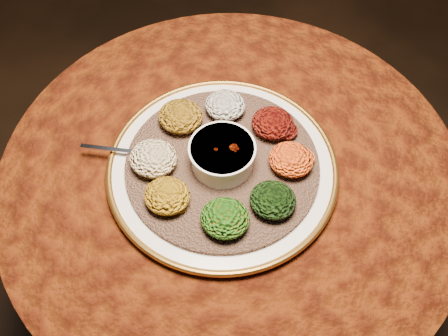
% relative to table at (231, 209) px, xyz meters
% --- Properties ---
extents(table, '(0.96, 0.96, 0.73)m').
position_rel_table_xyz_m(table, '(0.00, 0.00, 0.00)').
color(table, black).
rests_on(table, ground).
extents(platter, '(0.51, 0.51, 0.02)m').
position_rel_table_xyz_m(platter, '(-0.01, -0.02, 0.19)').
color(platter, beige).
rests_on(platter, table).
extents(injera, '(0.46, 0.46, 0.01)m').
position_rel_table_xyz_m(injera, '(-0.01, -0.02, 0.20)').
color(injera, brown).
rests_on(injera, platter).
extents(stew_bowl, '(0.13, 0.13, 0.05)m').
position_rel_table_xyz_m(stew_bowl, '(-0.01, -0.02, 0.24)').
color(stew_bowl, white).
rests_on(stew_bowl, injera).
extents(spoon, '(0.15, 0.04, 0.01)m').
position_rel_table_xyz_m(spoon, '(-0.19, -0.05, 0.21)').
color(spoon, silver).
rests_on(spoon, injera).
extents(portion_ayib, '(0.09, 0.08, 0.04)m').
position_rel_table_xyz_m(portion_ayib, '(-0.05, 0.11, 0.23)').
color(portion_ayib, beige).
rests_on(portion_ayib, injera).
extents(portion_kitfo, '(0.09, 0.08, 0.04)m').
position_rel_table_xyz_m(portion_kitfo, '(0.06, 0.10, 0.23)').
color(portion_kitfo, black).
rests_on(portion_kitfo, injera).
extents(portion_tikil, '(0.09, 0.08, 0.04)m').
position_rel_table_xyz_m(portion_tikil, '(0.11, 0.02, 0.23)').
color(portion_tikil, '#B1780E').
rests_on(portion_tikil, injera).
extents(portion_gomen, '(0.09, 0.08, 0.04)m').
position_rel_table_xyz_m(portion_gomen, '(0.11, -0.08, 0.23)').
color(portion_gomen, black).
rests_on(portion_gomen, injera).
extents(portion_mixveg, '(0.09, 0.09, 0.04)m').
position_rel_table_xyz_m(portion_mixveg, '(0.03, -0.14, 0.23)').
color(portion_mixveg, '#983609').
rests_on(portion_mixveg, injera).
extents(portion_kik, '(0.09, 0.08, 0.04)m').
position_rel_table_xyz_m(portion_kik, '(-0.08, -0.13, 0.23)').
color(portion_kik, '#A9790E').
rests_on(portion_kik, injera).
extents(portion_timatim, '(0.09, 0.09, 0.05)m').
position_rel_table_xyz_m(portion_timatim, '(-0.14, -0.06, 0.23)').
color(portion_timatim, maroon).
rests_on(portion_timatim, injera).
extents(portion_shiro, '(0.09, 0.09, 0.04)m').
position_rel_table_xyz_m(portion_shiro, '(-0.13, 0.05, 0.23)').
color(portion_shiro, '#8F6011').
rests_on(portion_shiro, injera).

